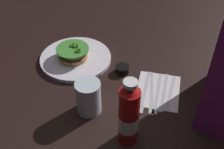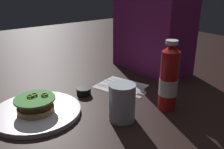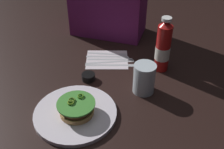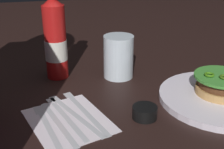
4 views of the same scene
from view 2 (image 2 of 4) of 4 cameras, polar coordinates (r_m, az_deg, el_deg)
The scene contains 13 objects.
ground_plane at distance 0.92m, azimuth -11.46°, elevation -5.73°, with size 3.00×3.00×0.00m, color black.
dinner_plate at distance 0.85m, azimuth -16.76°, elevation -8.12°, with size 0.28×0.28×0.01m, color white.
burger_sandwich at distance 0.83m, azimuth -17.03°, elevation -6.55°, with size 0.13×0.13×0.05m.
ketchup_bottle at distance 0.83m, azimuth 12.78°, elevation -1.09°, with size 0.06×0.06×0.23m.
water_glass at distance 0.76m, azimuth 2.28°, elevation -6.31°, with size 0.08×0.08×0.12m, color silver.
condiment_cup at distance 0.95m, azimuth -6.46°, elevation -3.83°, with size 0.05×0.05×0.03m, color black.
napkin at distance 1.02m, azimuth 1.96°, elevation -2.63°, with size 0.18×0.15×0.00m, color white.
steak_knife at distance 0.97m, azimuth 1.84°, elevation -3.69°, with size 0.21×0.08×0.00m.
butter_knife at distance 0.99m, azimuth 2.65°, elevation -3.17°, with size 0.20×0.10×0.00m.
table_knife at distance 1.00m, azimuth 3.20°, elevation -2.79°, with size 0.20×0.08×0.00m.
spoon_utensil at distance 1.02m, azimuth 4.04°, elevation -2.43°, with size 0.19×0.07×0.00m.
fork_utensil at distance 1.04m, azimuth 4.10°, elevation -1.91°, with size 0.18×0.06×0.00m.
diner_person at distance 1.17m, azimuth 9.45°, elevation 12.99°, with size 0.35×0.19×0.57m.
Camera 2 is at (0.75, -0.35, 0.41)m, focal length 40.21 mm.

